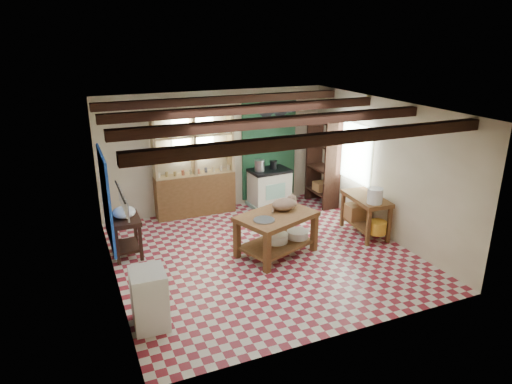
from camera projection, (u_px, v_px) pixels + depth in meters
name	position (u px, v px, depth m)	size (l,w,h in m)	color
floor	(262.00, 254.00, 8.12)	(5.00, 5.00, 0.02)	maroon
ceiling	(263.00, 107.00, 7.26)	(5.00, 5.00, 0.02)	#424247
wall_back	(216.00, 151.00, 9.86)	(5.00, 0.04, 2.60)	beige
wall_front	(346.00, 245.00, 5.52)	(5.00, 0.04, 2.60)	beige
wall_left	(109.00, 206.00, 6.77)	(0.04, 5.00, 2.60)	beige
wall_right	(383.00, 168.00, 8.62)	(0.04, 5.00, 2.60)	beige
ceiling_beams	(263.00, 115.00, 7.30)	(5.00, 3.80, 0.15)	#331B12
blue_wall_patch	(106.00, 199.00, 7.62)	(0.04, 1.40, 1.60)	#1846B5
green_wall_patch	(269.00, 148.00, 10.32)	(1.30, 0.04, 2.30)	#1D492D
window_back	(193.00, 135.00, 9.53)	(0.90, 0.02, 0.80)	#B2C6AF
window_right	(352.00, 151.00, 9.45)	(0.02, 1.30, 1.20)	#B2C6AF
utensil_rail	(121.00, 201.00, 5.59)	(0.06, 0.90, 0.28)	black
pot_rack	(278.00, 110.00, 9.64)	(0.86, 0.12, 0.36)	black
shelving_unit	(194.00, 165.00, 9.56)	(1.70, 0.34, 2.20)	tan
tall_rack	(323.00, 162.00, 10.20)	(0.40, 0.86, 2.00)	#331B12
work_table	(276.00, 234.00, 8.02)	(1.33, 0.88, 0.75)	brown
stove	(269.00, 188.00, 10.26)	(0.88, 0.59, 0.86)	beige
prep_table	(127.00, 236.00, 7.98)	(0.48, 0.70, 0.71)	#331B12
white_cabinet	(149.00, 299.00, 6.03)	(0.45, 0.54, 0.81)	white
right_counter	(365.00, 215.00, 8.82)	(0.54, 1.08, 0.77)	brown
cat	(284.00, 204.00, 8.06)	(0.46, 0.35, 0.21)	#936F55
steel_tray	(264.00, 220.00, 7.63)	(0.36, 0.36, 0.02)	#A6A5AD
basin_large	(276.00, 238.00, 8.12)	(0.42, 0.42, 0.15)	white
basin_small	(297.00, 234.00, 8.28)	(0.38, 0.38, 0.13)	white
kettle_left	(260.00, 165.00, 9.97)	(0.22, 0.22, 0.25)	#A6A5AD
kettle_right	(274.00, 165.00, 10.13)	(0.15, 0.15, 0.19)	black
enamel_bowl	(124.00, 212.00, 7.83)	(0.39, 0.39, 0.20)	white
white_bucket	(375.00, 196.00, 8.31)	(0.28, 0.28, 0.28)	white
wicker_basket	(357.00, 211.00, 9.10)	(0.43, 0.34, 0.30)	#AA7744
yellow_tub	(377.00, 227.00, 8.43)	(0.32, 0.32, 0.24)	gold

